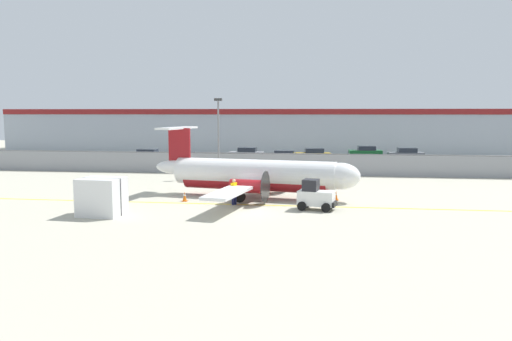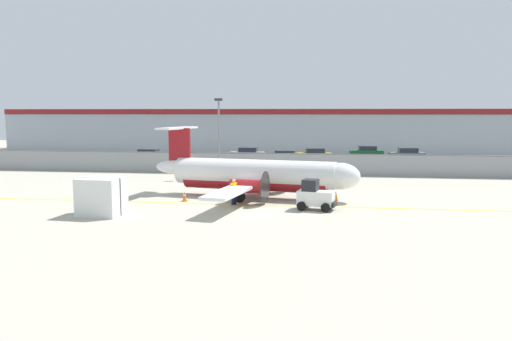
{
  "view_description": "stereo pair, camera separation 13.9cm",
  "coord_description": "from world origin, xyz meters",
  "px_view_note": "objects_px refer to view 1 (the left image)",
  "views": [
    {
      "loc": [
        4.92,
        -29.69,
        6.0
      ],
      "look_at": [
        0.16,
        5.93,
        1.8
      ],
      "focal_mm": 35.0,
      "sensor_mm": 36.0,
      "label": 1
    },
    {
      "loc": [
        5.06,
        -29.68,
        6.0
      ],
      "look_at": [
        0.16,
        5.93,
        1.8
      ],
      "focal_mm": 35.0,
      "sensor_mm": 36.0,
      "label": 2
    }
  ],
  "objects_px": {
    "parked_car_3": "(283,157)",
    "parked_car_2": "(246,154)",
    "baggage_tug": "(315,196)",
    "apron_light_pole": "(218,131)",
    "traffic_cone_near_right": "(336,196)",
    "parked_car_1": "(182,159)",
    "parked_car_0": "(149,156)",
    "parked_car_5": "(366,152)",
    "traffic_cone_far_left": "(295,188)",
    "cargo_container": "(102,197)",
    "traffic_cone_near_left": "(185,197)",
    "parked_car_6": "(406,154)",
    "commuter_airplane": "(258,175)",
    "ground_crew_worker": "(234,190)",
    "parked_car_4": "(313,155)"
  },
  "relations": [
    {
      "from": "apron_light_pole",
      "to": "parked_car_6",
      "type": "bearing_deg",
      "value": 42.58
    },
    {
      "from": "ground_crew_worker",
      "to": "cargo_container",
      "type": "height_order",
      "value": "cargo_container"
    },
    {
      "from": "traffic_cone_far_left",
      "to": "parked_car_1",
      "type": "xyz_separation_m",
      "value": [
        -13.26,
        15.37,
        0.58
      ]
    },
    {
      "from": "commuter_airplane",
      "to": "parked_car_6",
      "type": "height_order",
      "value": "commuter_airplane"
    },
    {
      "from": "parked_car_4",
      "to": "apron_light_pole",
      "type": "relative_size",
      "value": 0.6
    },
    {
      "from": "apron_light_pole",
      "to": "parked_car_2",
      "type": "bearing_deg",
      "value": 89.65
    },
    {
      "from": "parked_car_1",
      "to": "parked_car_2",
      "type": "height_order",
      "value": "same"
    },
    {
      "from": "apron_light_pole",
      "to": "parked_car_0",
      "type": "bearing_deg",
      "value": 132.75
    },
    {
      "from": "parked_car_0",
      "to": "apron_light_pole",
      "type": "distance_m",
      "value": 16.47
    },
    {
      "from": "traffic_cone_far_left",
      "to": "cargo_container",
      "type": "bearing_deg",
      "value": -136.56
    },
    {
      "from": "parked_car_5",
      "to": "parked_car_6",
      "type": "bearing_deg",
      "value": 144.61
    },
    {
      "from": "parked_car_2",
      "to": "parked_car_6",
      "type": "distance_m",
      "value": 19.56
    },
    {
      "from": "cargo_container",
      "to": "traffic_cone_near_left",
      "type": "xyz_separation_m",
      "value": [
        3.53,
        5.13,
        -0.79
      ]
    },
    {
      "from": "parked_car_5",
      "to": "commuter_airplane",
      "type": "bearing_deg",
      "value": 68.4
    },
    {
      "from": "cargo_container",
      "to": "parked_car_4",
      "type": "distance_m",
      "value": 35.22
    },
    {
      "from": "cargo_container",
      "to": "parked_car_0",
      "type": "distance_m",
      "value": 30.2
    },
    {
      "from": "baggage_tug",
      "to": "parked_car_5",
      "type": "xyz_separation_m",
      "value": [
        5.92,
        34.89,
        0.04
      ]
    },
    {
      "from": "parked_car_5",
      "to": "traffic_cone_far_left",
      "type": "bearing_deg",
      "value": 71.34
    },
    {
      "from": "baggage_tug",
      "to": "parked_car_0",
      "type": "xyz_separation_m",
      "value": [
        -19.98,
        25.88,
        0.04
      ]
    },
    {
      "from": "parked_car_6",
      "to": "apron_light_pole",
      "type": "xyz_separation_m",
      "value": [
        -19.58,
        -17.99,
        3.41
      ]
    },
    {
      "from": "parked_car_3",
      "to": "parked_car_4",
      "type": "xyz_separation_m",
      "value": [
        3.32,
        3.89,
        0.0
      ]
    },
    {
      "from": "parked_car_4",
      "to": "parked_car_5",
      "type": "relative_size",
      "value": 1.02
    },
    {
      "from": "baggage_tug",
      "to": "parked_car_6",
      "type": "relative_size",
      "value": 0.59
    },
    {
      "from": "baggage_tug",
      "to": "apron_light_pole",
      "type": "distance_m",
      "value": 17.06
    },
    {
      "from": "ground_crew_worker",
      "to": "parked_car_6",
      "type": "bearing_deg",
      "value": -75.03
    },
    {
      "from": "commuter_airplane",
      "to": "ground_crew_worker",
      "type": "distance_m",
      "value": 3.29
    },
    {
      "from": "cargo_container",
      "to": "parked_car_2",
      "type": "height_order",
      "value": "cargo_container"
    },
    {
      "from": "parked_car_5",
      "to": "apron_light_pole",
      "type": "xyz_separation_m",
      "value": [
        -14.96,
        -20.84,
        3.41
      ]
    },
    {
      "from": "commuter_airplane",
      "to": "parked_car_3",
      "type": "distance_m",
      "value": 22.06
    },
    {
      "from": "traffic_cone_near_right",
      "to": "parked_car_1",
      "type": "distance_m",
      "value": 24.74
    },
    {
      "from": "ground_crew_worker",
      "to": "parked_car_1",
      "type": "distance_m",
      "value": 23.33
    },
    {
      "from": "commuter_airplane",
      "to": "baggage_tug",
      "type": "height_order",
      "value": "commuter_airplane"
    },
    {
      "from": "parked_car_0",
      "to": "parked_car_6",
      "type": "distance_m",
      "value": 31.13
    },
    {
      "from": "parked_car_0",
      "to": "parked_car_6",
      "type": "bearing_deg",
      "value": 11.71
    },
    {
      "from": "parked_car_2",
      "to": "parked_car_4",
      "type": "height_order",
      "value": "same"
    },
    {
      "from": "ground_crew_worker",
      "to": "traffic_cone_near_left",
      "type": "bearing_deg",
      "value": 28.62
    },
    {
      "from": "traffic_cone_near_right",
      "to": "parked_car_0",
      "type": "distance_m",
      "value": 30.89
    },
    {
      "from": "commuter_airplane",
      "to": "parked_car_2",
      "type": "distance_m",
      "value": 26.78
    },
    {
      "from": "parked_car_3",
      "to": "ground_crew_worker",
      "type": "bearing_deg",
      "value": 88.12
    },
    {
      "from": "baggage_tug",
      "to": "parked_car_6",
      "type": "xyz_separation_m",
      "value": [
        10.53,
        32.03,
        0.04
      ]
    },
    {
      "from": "parked_car_6",
      "to": "parked_car_5",
      "type": "bearing_deg",
      "value": -33.82
    },
    {
      "from": "parked_car_6",
      "to": "traffic_cone_far_left",
      "type": "bearing_deg",
      "value": 62.19
    },
    {
      "from": "apron_light_pole",
      "to": "parked_car_1",
      "type": "bearing_deg",
      "value": 125.49
    },
    {
      "from": "apron_light_pole",
      "to": "baggage_tug",
      "type": "bearing_deg",
      "value": -57.23
    },
    {
      "from": "parked_car_3",
      "to": "parked_car_2",
      "type": "bearing_deg",
      "value": -39.96
    },
    {
      "from": "traffic_cone_near_left",
      "to": "parked_car_6",
      "type": "bearing_deg",
      "value": 57.38
    },
    {
      "from": "parked_car_2",
      "to": "parked_car_5",
      "type": "xyz_separation_m",
      "value": [
        14.86,
        4.61,
        0.0
      ]
    },
    {
      "from": "parked_car_2",
      "to": "parked_car_3",
      "type": "relative_size",
      "value": 1.0
    },
    {
      "from": "traffic_cone_far_left",
      "to": "parked_car_1",
      "type": "distance_m",
      "value": 20.31
    },
    {
      "from": "ground_crew_worker",
      "to": "apron_light_pole",
      "type": "bearing_deg",
      "value": -32.03
    }
  ]
}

